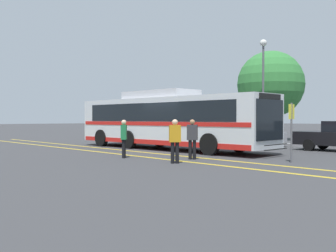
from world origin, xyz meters
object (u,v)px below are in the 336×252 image
(street_lamp, at_px, (263,72))
(parked_car_0, at_px, (119,130))
(pedestrian_0, at_px, (175,138))
(bus_stop_sign, at_px, (291,125))
(pedestrian_1, at_px, (124,136))
(parked_car_2, at_px, (246,134))
(tree_0, at_px, (271,84))
(pedestrian_2, at_px, (192,137))
(parked_car_1, at_px, (168,131))
(transit_bus, at_px, (168,120))

(street_lamp, bearing_deg, parked_car_0, -165.21)
(pedestrian_0, bearing_deg, bus_stop_sign, 176.03)
(pedestrian_1, bearing_deg, pedestrian_0, 46.23)
(parked_car_2, relative_size, tree_0, 0.66)
(parked_car_2, height_order, street_lamp, street_lamp)
(street_lamp, bearing_deg, pedestrian_2, -69.69)
(parked_car_1, distance_m, street_lamp, 7.92)
(transit_bus, relative_size, parked_car_2, 2.80)
(pedestrian_2, bearing_deg, parked_car_1, -73.79)
(parked_car_0, relative_size, pedestrian_2, 2.51)
(pedestrian_1, distance_m, tree_0, 17.40)
(pedestrian_2, bearing_deg, parked_car_2, -103.22)
(pedestrian_1, relative_size, bus_stop_sign, 0.71)
(pedestrian_2, bearing_deg, pedestrian_0, 75.14)
(transit_bus, height_order, street_lamp, street_lamp)
(transit_bus, height_order, pedestrian_1, transit_bus)
(pedestrian_1, relative_size, pedestrian_2, 0.99)
(street_lamp, bearing_deg, tree_0, 115.26)
(transit_bus, height_order, pedestrian_0, transit_bus)
(parked_car_0, height_order, parked_car_2, parked_car_2)
(parked_car_1, xyz_separation_m, pedestrian_1, (7.68, -9.68, 0.17))
(transit_bus, xyz_separation_m, bus_stop_sign, (7.92, -1.02, -0.17))
(pedestrian_1, bearing_deg, tree_0, 145.19)
(parked_car_0, relative_size, pedestrian_1, 2.53)
(parked_car_0, bearing_deg, tree_0, -53.52)
(transit_bus, distance_m, street_lamp, 9.21)
(parked_car_0, height_order, tree_0, tree_0)
(parked_car_0, relative_size, parked_car_2, 0.89)
(transit_bus, distance_m, tree_0, 12.50)
(transit_bus, xyz_separation_m, pedestrian_1, (2.21, -4.57, -0.69))
(parked_car_0, height_order, bus_stop_sign, bus_stop_sign)
(pedestrian_0, xyz_separation_m, pedestrian_2, (-0.57, 1.53, -0.01))
(parked_car_0, distance_m, street_lamp, 13.30)
(pedestrian_2, height_order, tree_0, tree_0)
(parked_car_2, distance_m, pedestrian_2, 9.01)
(pedestrian_2, bearing_deg, tree_0, -103.76)
(transit_bus, bearing_deg, pedestrian_2, 55.38)
(pedestrian_0, relative_size, bus_stop_sign, 0.73)
(parked_car_0, xyz_separation_m, pedestrian_2, (16.45, -8.26, 0.23))
(parked_car_2, relative_size, pedestrian_1, 2.83)
(pedestrian_2, bearing_deg, transit_bus, -67.51)
(parked_car_1, distance_m, bus_stop_sign, 14.75)
(pedestrian_1, xyz_separation_m, street_lamp, (-1.88, 13.17, 3.96))
(parked_car_2, distance_m, tree_0, 7.98)
(parked_car_0, xyz_separation_m, pedestrian_0, (17.02, -9.79, 0.24))
(transit_bus, relative_size, pedestrian_2, 7.84)
(pedestrian_2, distance_m, bus_stop_sign, 3.87)
(bus_stop_sign, distance_m, tree_0, 16.33)
(pedestrian_0, relative_size, street_lamp, 0.23)
(parked_car_1, xyz_separation_m, bus_stop_sign, (13.40, -6.13, 0.68))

